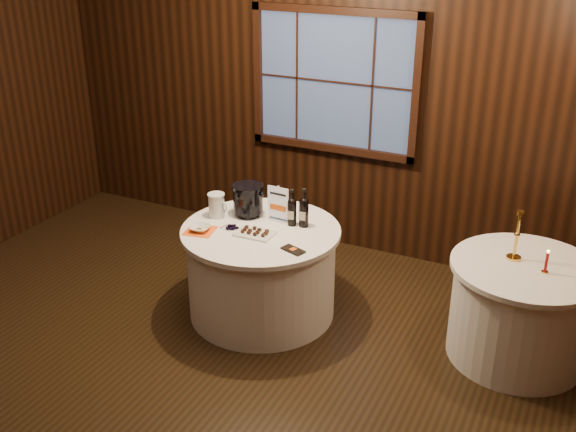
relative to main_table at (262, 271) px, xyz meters
The scene contains 16 objects.
ground 1.07m from the main_table, 90.00° to the right, with size 6.00×6.00×0.00m, color black.
back_wall 1.88m from the main_table, 90.00° to the left, with size 6.00×0.10×3.00m.
main_table is the anchor object (origin of this frame).
side_table 2.02m from the main_table, ahead, with size 1.08×1.08×0.77m.
sign_stand 0.53m from the main_table, 75.78° to the left, with size 0.19×0.10×0.30m.
port_bottle_left 0.58m from the main_table, 42.98° to the left, with size 0.07×0.08×0.31m.
port_bottle_right 0.63m from the main_table, 34.67° to the left, with size 0.08×0.08×0.32m.
ice_bucket 0.60m from the main_table, 138.97° to the left, with size 0.26×0.26×0.27m.
chocolate_plate 0.42m from the main_table, 86.59° to the right, with size 0.30×0.21×0.04m.
chocolate_box 0.60m from the main_table, 30.27° to the right, with size 0.18×0.09×0.02m, color black.
grape_bunch 0.46m from the main_table, 149.00° to the right, with size 0.17×0.10×0.04m.
glass_pitcher 0.65m from the main_table, behind, with size 0.19×0.14×0.20m.
orange_napkin 0.61m from the main_table, 149.33° to the right, with size 0.22×0.22×0.00m, color #FF5A15.
cracker_bowl 0.63m from the main_table, 149.33° to the right, with size 0.16×0.16×0.04m, color silver.
brass_candlestick 2.00m from the main_table, 10.76° to the left, with size 0.11×0.11×0.38m.
red_candle 2.18m from the main_table, ahead, with size 0.05×0.05×0.18m.
Camera 1 is at (2.32, -3.26, 3.07)m, focal length 42.00 mm.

